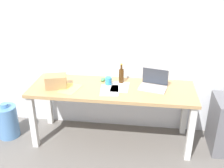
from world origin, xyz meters
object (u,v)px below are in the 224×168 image
Objects in this scene: water_cooler_jug at (7,121)px; beer_bottle at (121,75)px; desk at (112,95)px; computer_mouse at (103,79)px; coffee_mug at (108,81)px; laptop_right at (154,84)px; cardboard_box at (56,81)px.

beer_bottle is at bearing 10.43° from water_cooler_jug.
desk is 19.81× the size of computer_mouse.
desk is at bearing -50.03° from computer_mouse.
beer_bottle is 2.64× the size of coffee_mug.
desk is at bearing 4.32° from water_cooler_jug.
coffee_mug is (-0.55, 0.02, -0.00)m from laptop_right.
laptop_right is 3.56× the size of computer_mouse.
coffee_mug reaches higher than computer_mouse.
desk is 0.27m from beer_bottle.
desk is 5.57× the size of laptop_right.
desk is at bearing -58.16° from coffee_mug.
computer_mouse is 0.14m from coffee_mug.
laptop_right reaches higher than cardboard_box.
cardboard_box is at bearing -162.80° from beer_bottle.
laptop_right is 1.45× the size of cardboard_box.
water_cooler_jug is at bearing -171.68° from coffee_mug.
coffee_mug is at bearing 121.84° from desk.
desk is 0.52m from laptop_right.
laptop_right is at bearing -1.92° from coffee_mug.
beer_bottle is 2.51× the size of computer_mouse.
water_cooler_jug is (-1.32, -0.19, -0.57)m from coffee_mug.
water_cooler_jug is (-1.37, -0.10, -0.43)m from desk.
cardboard_box is 2.58× the size of coffee_mug.
desk is 4.10× the size of water_cooler_jug.
laptop_right reaches higher than coffee_mug.
beer_bottle is 1.03× the size of cardboard_box.
water_cooler_jug is at bearing -174.67° from laptop_right.
beer_bottle reaches higher than desk.
laptop_right reaches higher than desk.
cardboard_box is at bearing 2.75° from water_cooler_jug.
computer_mouse is at bearing 26.70° from cardboard_box.
cardboard_box reaches higher than computer_mouse.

